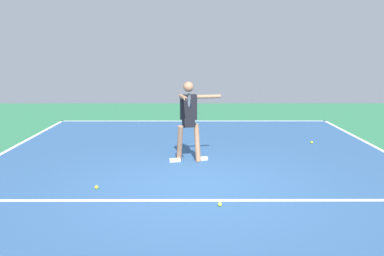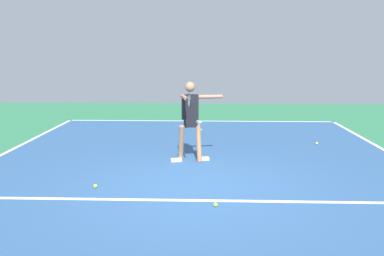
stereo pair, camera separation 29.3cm
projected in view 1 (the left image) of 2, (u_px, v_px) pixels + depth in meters
The scene contains 10 objects.
ground_plane at pixel (196, 187), 7.15m from camera, with size 23.47×23.47×0.00m, color #2D754C.
court_surface at pixel (196, 187), 7.15m from camera, with size 9.20×13.88×0.00m, color #2D5484.
court_line_baseline_near at pixel (194, 121), 13.92m from camera, with size 9.20×0.10×0.01m, color white.
court_line_service at pixel (197, 200), 6.49m from camera, with size 6.90×0.10×0.01m, color white.
court_line_centre_mark at pixel (194, 122), 13.72m from camera, with size 0.10×0.30×0.01m, color white.
tennis_player at pixel (189, 116), 8.63m from camera, with size 1.12×1.26×1.75m.
tennis_ball_by_baseline at pixel (220, 204), 6.24m from camera, with size 0.07×0.07×0.07m, color #C6E53D.
tennis_ball_far_corner at pixel (312, 142), 10.51m from camera, with size 0.07×0.07×0.07m, color yellow.
tennis_ball_near_service_line at pixel (97, 187), 7.03m from camera, with size 0.07×0.07×0.07m, color yellow.
tennis_ball_near_player at pixel (195, 130), 12.17m from camera, with size 0.07×0.07×0.07m, color #CCE033.
Camera 1 is at (0.09, 6.83, 2.36)m, focal length 37.72 mm.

